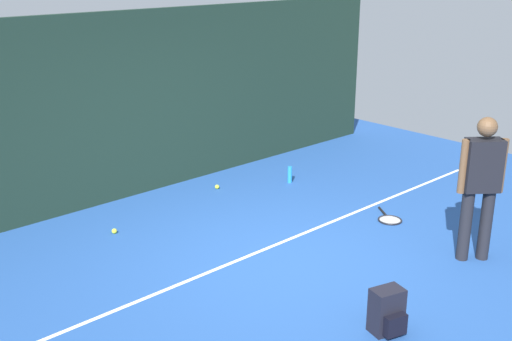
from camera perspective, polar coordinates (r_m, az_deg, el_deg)
name	(u,v)px	position (r m, az deg, el deg)	size (l,w,h in m)	color
ground_plane	(279,260)	(7.41, 2.11, -8.08)	(12.00, 12.00, 0.00)	#234C93
back_fence	(133,106)	(9.21, -11.06, 5.80)	(10.00, 0.10, 2.67)	#192D23
court_line	(261,251)	(7.61, 0.44, -7.29)	(9.00, 0.05, 0.00)	white
tennis_player	(481,181)	(7.50, 19.70, -0.88)	(0.45, 0.42, 1.70)	black
tennis_racket	(389,219)	(8.65, 11.97, -4.34)	(0.49, 0.61, 0.03)	black
backpack	(387,312)	(6.13, 11.83, -12.44)	(0.34, 0.34, 0.44)	black
tennis_ball_near_player	(114,231)	(8.26, -12.72, -5.38)	(0.07, 0.07, 0.07)	#CCE033
tennis_ball_by_fence	(217,187)	(9.59, -3.54, -1.49)	(0.07, 0.07, 0.07)	#CCE033
water_bottle	(290,175)	(9.82, 3.08, -0.37)	(0.07, 0.07, 0.26)	#268CD8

